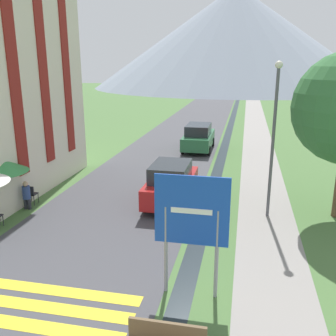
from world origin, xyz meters
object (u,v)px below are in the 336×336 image
(parked_car_near, at_px, (171,183))
(person_seated_far, at_px, (26,194))
(cafe_chair_middle, at_px, (0,202))
(cafe_umbrella_middle_green, at_px, (0,165))
(parked_car_far, at_px, (198,137))
(cafe_chair_far_right, at_px, (31,193))
(road_sign, at_px, (191,220))
(streetlamp, at_px, (274,130))

(parked_car_near, distance_m, person_seated_far, 6.06)
(cafe_chair_middle, distance_m, cafe_umbrella_middle_green, 1.56)
(parked_car_far, xyz_separation_m, cafe_chair_far_right, (-5.72, -11.78, -0.40))
(parked_car_near, bearing_deg, road_sign, -74.39)
(cafe_chair_middle, distance_m, streetlamp, 11.15)
(road_sign, relative_size, cafe_umbrella_middle_green, 1.42)
(cafe_umbrella_middle_green, distance_m, person_seated_far, 1.64)
(parked_car_near, distance_m, cafe_chair_far_right, 6.04)
(parked_car_far, height_order, cafe_chair_middle, parked_car_far)
(streetlamp, bearing_deg, cafe_umbrella_middle_green, -168.92)
(road_sign, bearing_deg, cafe_chair_far_right, 146.74)
(cafe_chair_far_right, bearing_deg, parked_car_near, -8.81)
(parked_car_far, relative_size, cafe_umbrella_middle_green, 1.95)
(parked_car_far, relative_size, streetlamp, 0.76)
(road_sign, bearing_deg, parked_car_far, 96.57)
(parked_car_near, relative_size, parked_car_far, 0.89)
(person_seated_far, bearing_deg, road_sign, -30.93)
(parked_car_near, xyz_separation_m, cafe_chair_far_right, (-5.86, -1.40, -0.40))
(parked_car_far, xyz_separation_m, cafe_chair_middle, (-6.37, -12.99, -0.40))
(cafe_chair_far_right, height_order, cafe_umbrella_middle_green, cafe_umbrella_middle_green)
(cafe_chair_far_right, bearing_deg, person_seated_far, -99.69)
(cafe_chair_far_right, bearing_deg, cafe_umbrella_middle_green, -131.08)
(parked_car_near, distance_m, parked_car_far, 10.39)
(cafe_chair_far_right, height_order, person_seated_far, person_seated_far)
(road_sign, relative_size, cafe_chair_far_right, 3.87)
(parked_car_near, height_order, streetlamp, streetlamp)
(road_sign, distance_m, streetlamp, 6.40)
(cafe_chair_far_right, relative_size, person_seated_far, 0.70)
(cafe_umbrella_middle_green, xyz_separation_m, person_seated_far, (0.52, 0.71, -1.38))
(parked_car_near, bearing_deg, cafe_umbrella_middle_green, -157.46)
(cafe_umbrella_middle_green, height_order, streetlamp, streetlamp)
(streetlamp, bearing_deg, road_sign, -111.13)
(road_sign, relative_size, parked_car_far, 0.73)
(cafe_chair_middle, bearing_deg, person_seated_far, 60.31)
(road_sign, distance_m, cafe_umbrella_middle_green, 8.93)
(parked_car_far, relative_size, cafe_chair_far_right, 5.34)
(parked_car_far, height_order, cafe_umbrella_middle_green, cafe_umbrella_middle_green)
(parked_car_near, relative_size, cafe_chair_far_right, 4.74)
(cafe_umbrella_middle_green, relative_size, person_seated_far, 1.91)
(cafe_umbrella_middle_green, relative_size, streetlamp, 0.39)
(person_seated_far, bearing_deg, parked_car_near, 18.26)
(cafe_chair_middle, bearing_deg, streetlamp, 28.11)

